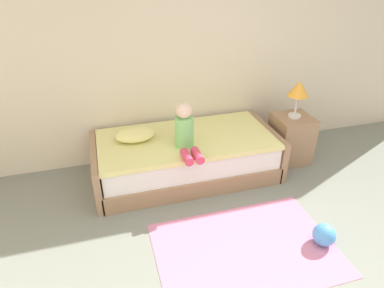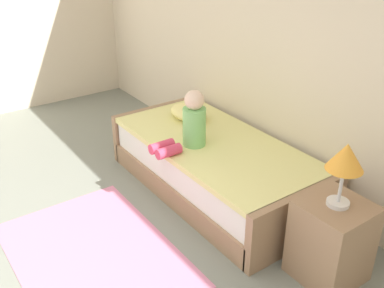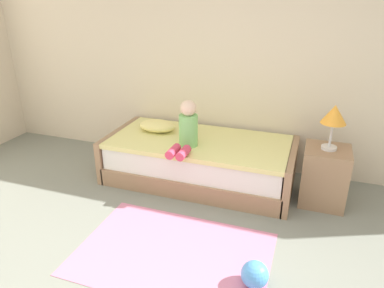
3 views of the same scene
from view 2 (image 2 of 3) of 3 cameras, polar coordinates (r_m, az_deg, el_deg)
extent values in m
cube|color=beige|center=(3.71, 16.04, 12.94)|extent=(7.20, 0.10, 2.90)
cube|color=#997556|center=(4.18, 2.81, -4.61)|extent=(2.00, 1.00, 0.20)
cube|color=white|center=(4.06, 2.88, -1.90)|extent=(1.94, 0.94, 0.25)
cube|color=#E5E08C|center=(3.99, 2.93, -0.02)|extent=(1.98, 0.98, 0.05)
cube|color=#997556|center=(4.85, -4.55, 2.08)|extent=(0.07, 1.00, 0.50)
cube|color=#997556|center=(3.49, 13.33, -9.56)|extent=(0.07, 1.00, 0.50)
cube|color=#997556|center=(3.28, 17.30, -11.71)|extent=(0.44, 0.44, 0.60)
cylinder|color=silver|center=(3.10, 18.09, -7.14)|extent=(0.15, 0.15, 0.03)
cylinder|color=silver|center=(3.03, 18.45, -5.02)|extent=(0.02, 0.02, 0.24)
cone|color=#F29E33|center=(2.93, 19.04, -1.52)|extent=(0.24, 0.24, 0.18)
cylinder|color=#7FC672|center=(3.86, 0.29, 2.22)|extent=(0.20, 0.20, 0.34)
sphere|color=beige|center=(3.76, 0.30, 5.63)|extent=(0.17, 0.17, 0.17)
cylinder|color=#D83F60|center=(3.81, -3.87, -0.31)|extent=(0.09, 0.22, 0.09)
cylinder|color=#D83F60|center=(3.72, -2.98, -0.94)|extent=(0.09, 0.22, 0.09)
ellipsoid|color=#F2E58C|center=(4.41, -0.45, 4.03)|extent=(0.44, 0.30, 0.13)
cube|color=pink|center=(3.57, -12.36, -13.54)|extent=(1.60, 1.10, 0.01)
camera|label=1|loc=(3.78, -54.18, 16.86)|focal=31.38mm
camera|label=3|loc=(2.10, -71.95, 1.03)|focal=33.41mm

